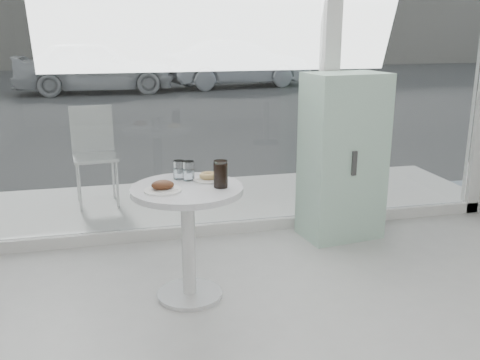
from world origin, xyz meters
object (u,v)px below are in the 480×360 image
object	(u,v)px
main_table	(188,219)
mint_cabinet	(343,157)
car_silver	(236,64)
plate_donut	(208,177)
cola_glass	(221,175)
patio_chair	(94,149)
water_tumbler_a	(179,171)
water_tumbler_b	(189,172)
plate_fritter	(163,187)
car_white	(95,66)

from	to	relation	value
main_table	mint_cabinet	distance (m)	1.65
car_silver	plate_donut	distance (m)	13.35
plate_donut	cola_glass	world-z (taller)	cola_glass
mint_cabinet	patio_chair	distance (m)	2.44
patio_chair	water_tumbler_a	distance (m)	2.01
car_silver	water_tumbler_b	size ratio (longest dim) A/B	33.78
cola_glass	mint_cabinet	bearing A→B (deg)	35.32
main_table	water_tumbler_b	size ratio (longest dim) A/B	6.02
mint_cabinet	water_tumbler_b	xyz separation A→B (m)	(-1.40, -0.65, 0.13)
mint_cabinet	plate_fritter	xyz separation A→B (m)	(-1.59, -0.87, 0.10)
main_table	patio_chair	xyz separation A→B (m)	(-0.63, 2.11, 0.04)
main_table	plate_donut	size ratio (longest dim) A/B	3.77
mint_cabinet	plate_donut	xyz separation A→B (m)	(-1.27, -0.69, 0.09)
cola_glass	patio_chair	bearing A→B (deg)	111.05
main_table	car_white	bearing A→B (deg)	93.71
plate_donut	cola_glass	bearing A→B (deg)	-74.94
main_table	plate_donut	xyz separation A→B (m)	(0.16, 0.12, 0.24)
car_white	patio_chair	bearing A→B (deg)	-178.51
patio_chair	water_tumbler_b	size ratio (longest dim) A/B	7.49
plate_fritter	water_tumbler_b	distance (m)	0.29
water_tumbler_b	mint_cabinet	bearing A→B (deg)	25.04
patio_chair	car_white	bearing A→B (deg)	85.26
car_white	plate_fritter	distance (m)	12.52
water_tumbler_b	patio_chair	bearing A→B (deg)	108.71
plate_fritter	mint_cabinet	bearing A→B (deg)	28.65
plate_donut	water_tumbler_a	world-z (taller)	water_tumbler_a
car_white	cola_glass	xyz separation A→B (m)	(1.01, -12.51, 0.12)
mint_cabinet	car_silver	size ratio (longest dim) A/B	0.32
car_white	water_tumbler_a	xyz separation A→B (m)	(0.78, -12.24, 0.09)
car_silver	water_tumbler_b	distance (m)	13.34
patio_chair	plate_donut	world-z (taller)	patio_chair
patio_chair	plate_donut	bearing A→B (deg)	-74.16
main_table	car_silver	xyz separation A→B (m)	(3.38, 13.07, 0.16)
mint_cabinet	car_white	xyz separation A→B (m)	(-2.24, 11.64, 0.04)
car_white	cola_glass	world-z (taller)	car_white
cola_glass	water_tumbler_b	bearing A→B (deg)	128.89
mint_cabinet	car_white	distance (m)	11.85
car_silver	water_tumbler_a	distance (m)	13.31
car_white	water_tumbler_a	bearing A→B (deg)	-175.84
main_table	cola_glass	xyz separation A→B (m)	(0.21, -0.06, 0.30)
main_table	car_silver	world-z (taller)	car_silver
mint_cabinet	plate_donut	bearing A→B (deg)	-159.00
mint_cabinet	water_tumbler_b	world-z (taller)	mint_cabinet
main_table	patio_chair	world-z (taller)	patio_chair
mint_cabinet	cola_glass	bearing A→B (deg)	-152.16
plate_fritter	water_tumbler_b	xyz separation A→B (m)	(0.19, 0.21, 0.03)
main_table	water_tumbler_a	world-z (taller)	water_tumbler_a
plate_donut	water_tumbler_a	bearing A→B (deg)	154.18
main_table	water_tumbler_a	size ratio (longest dim) A/B	6.23
car_white	water_tumbler_b	size ratio (longest dim) A/B	33.81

